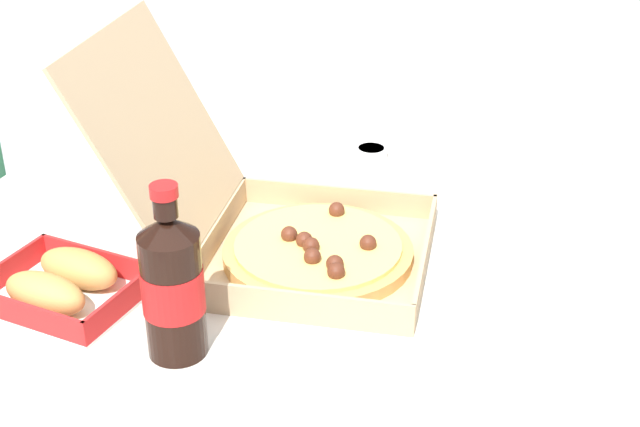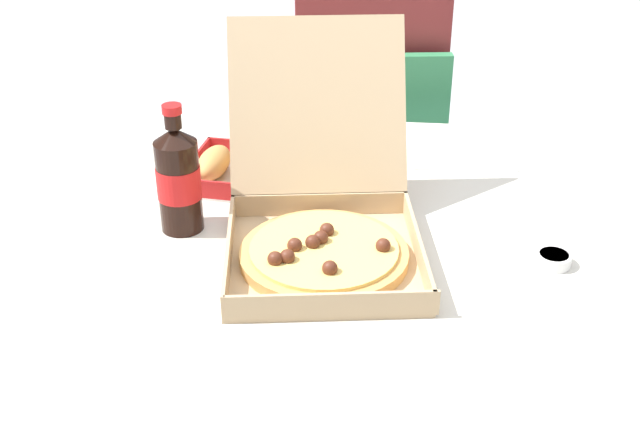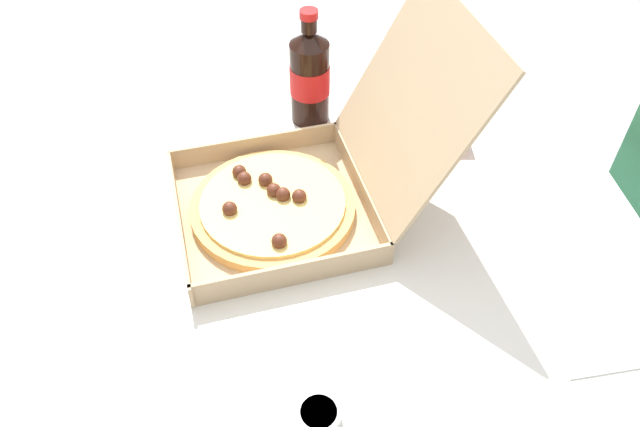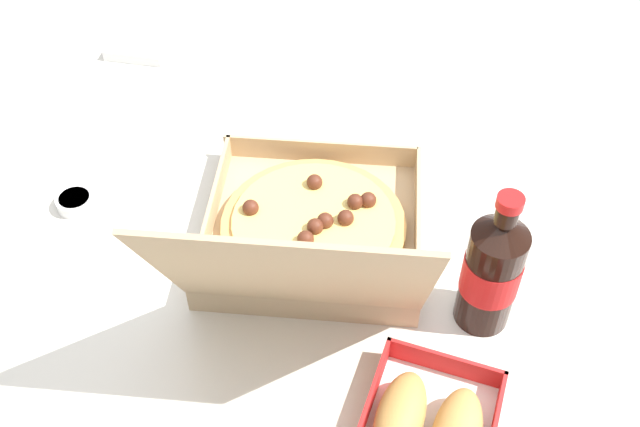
% 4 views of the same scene
% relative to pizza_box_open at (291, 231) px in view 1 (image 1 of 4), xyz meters
% --- Properties ---
extents(dining_table, '(1.13, 1.08, 0.72)m').
position_rel_pizza_box_open_xyz_m(dining_table, '(0.03, 0.01, -0.12)').
color(dining_table, silver).
rests_on(dining_table, ground_plane).
extents(pizza_box_open, '(0.37, 0.49, 0.32)m').
position_rel_pizza_box_open_xyz_m(pizza_box_open, '(0.00, 0.00, 0.00)').
color(pizza_box_open, tan).
rests_on(pizza_box_open, dining_table).
extents(bread_side_box, '(0.17, 0.20, 0.06)m').
position_rel_pizza_box_open_xyz_m(bread_side_box, '(-0.20, 0.24, -0.02)').
color(bread_side_box, white).
rests_on(bread_side_box, dining_table).
extents(cola_bottle, '(0.07, 0.07, 0.22)m').
position_rel_pizza_box_open_xyz_m(cola_bottle, '(-0.24, 0.05, 0.05)').
color(cola_bottle, black).
rests_on(cola_bottle, dining_table).
extents(paper_menu, '(0.22, 0.16, 0.00)m').
position_rel_pizza_box_open_xyz_m(paper_menu, '(0.25, 0.39, -0.04)').
color(paper_menu, white).
rests_on(paper_menu, dining_table).
extents(napkin_pile, '(0.11, 0.11, 0.02)m').
position_rel_pizza_box_open_xyz_m(napkin_pile, '(0.43, -0.42, -0.04)').
color(napkin_pile, white).
rests_on(napkin_pile, dining_table).
extents(dipping_sauce_cup, '(0.06, 0.06, 0.02)m').
position_rel_pizza_box_open_xyz_m(dipping_sauce_cup, '(0.37, -0.01, -0.03)').
color(dipping_sauce_cup, white).
rests_on(dipping_sauce_cup, dining_table).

